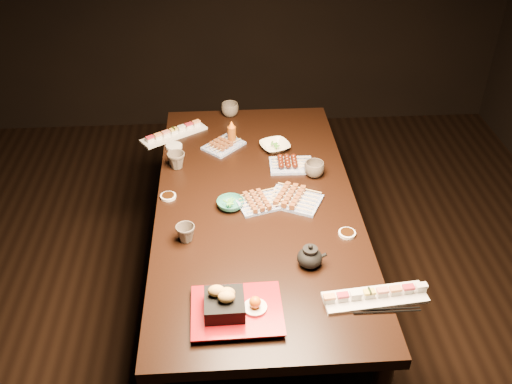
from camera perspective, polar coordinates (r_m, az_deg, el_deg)
ground at (r=2.86m, az=1.49°, el=-17.45°), size 5.00×5.00×0.00m
dining_table at (r=2.81m, az=0.07°, el=-7.16°), size 1.28×1.96×0.75m
sushi_platter_near at (r=2.15m, az=11.86°, el=-9.97°), size 0.39×0.14×0.05m
sushi_platter_far at (r=3.10m, az=-8.22°, el=5.98°), size 0.36×0.28×0.04m
yakitori_plate_center at (r=2.54m, az=0.47°, el=-0.79°), size 0.23×0.20×0.05m
yakitori_plate_right at (r=2.56m, az=3.86°, el=-0.45°), size 0.28×0.25×0.06m
yakitori_plate_left at (r=2.97m, az=-3.27°, el=4.95°), size 0.24×0.24×0.05m
tsukune_plate at (r=2.80m, az=3.56°, el=3.01°), size 0.21×0.16×0.05m
edamame_bowl_green at (r=2.53m, az=-2.58°, el=-1.21°), size 0.14×0.14×0.04m
edamame_bowl_cream at (r=2.94m, az=1.90°, el=4.58°), size 0.19×0.19×0.04m
tempura_tray at (r=2.03m, az=-1.94°, el=-11.02°), size 0.33×0.26×0.12m
teacup_near_left at (r=2.36m, az=-7.06°, el=-4.12°), size 0.08×0.08×0.07m
teacup_mid_right at (r=2.74m, az=5.85°, el=2.29°), size 0.10×0.10×0.08m
teacup_far_left at (r=2.81m, az=-7.97°, el=3.14°), size 0.11×0.11×0.08m
teacup_far_right at (r=3.26m, az=-2.62°, el=8.24°), size 0.13×0.13×0.08m
teapot at (r=2.23m, az=5.41°, el=-6.33°), size 0.12×0.12×0.10m
condiment_bottle at (r=2.97m, az=-2.44°, el=5.95°), size 0.05×0.05×0.13m
sauce_dish_west at (r=2.63m, az=-8.77°, el=-0.44°), size 0.10×0.10×0.01m
sauce_dish_east at (r=2.82m, az=3.99°, el=2.65°), size 0.11×0.11×0.01m
sauce_dish_se at (r=2.42m, az=9.09°, el=-4.11°), size 0.10×0.10×0.01m
sauce_dish_nw at (r=2.99m, az=-8.20°, el=4.54°), size 0.11×0.11×0.01m
chopsticks_near at (r=2.05m, az=0.34°, el=-12.73°), size 0.17×0.15×0.01m
chopsticks_se at (r=2.13m, az=12.93°, el=-11.48°), size 0.24×0.02×0.01m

